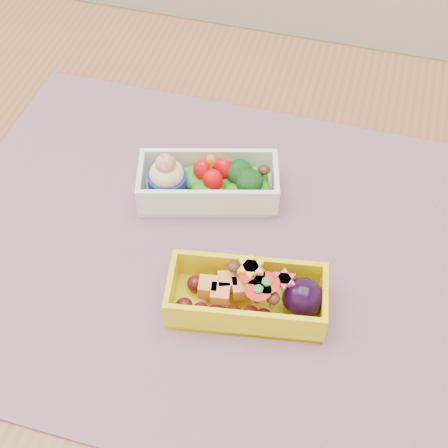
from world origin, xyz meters
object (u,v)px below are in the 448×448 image
(placemat, at_px, (216,249))
(bento_yellow, at_px, (250,295))
(bento_white, at_px, (208,182))
(table, at_px, (214,308))

(placemat, bearing_deg, bento_yellow, -48.94)
(placemat, xyz_separation_m, bento_white, (-0.03, 0.07, 0.02))
(bento_white, bearing_deg, bento_yellow, -73.28)
(bento_white, bearing_deg, placemat, -82.55)
(table, xyz_separation_m, placemat, (0.00, 0.01, 0.10))
(table, bearing_deg, bento_yellow, -43.08)
(bento_yellow, bearing_deg, placemat, 121.39)
(placemat, relative_size, bento_yellow, 3.70)
(bento_white, bearing_deg, table, -85.69)
(table, distance_m, bento_white, 0.15)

